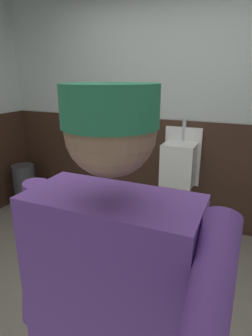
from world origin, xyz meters
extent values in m
cube|color=slate|center=(0.00, 0.00, -0.02)|extent=(4.96, 3.81, 0.04)
cube|color=silver|center=(0.00, 1.67, 1.37)|extent=(4.96, 0.12, 2.73)
cube|color=#382319|center=(0.00, 1.59, 0.61)|extent=(4.36, 0.03, 1.21)
cube|color=white|center=(0.10, 1.58, 0.83)|extent=(0.40, 0.05, 0.65)
cube|color=white|center=(0.10, 1.41, 0.78)|extent=(0.34, 0.30, 0.45)
cylinder|color=#B7BABF|center=(0.10, 1.57, 1.12)|extent=(0.04, 0.04, 0.24)
cylinder|color=#B7BABF|center=(0.10, 1.54, 0.28)|extent=(0.05, 0.05, 0.55)
cube|color=#60388C|center=(0.44, -0.87, 1.09)|extent=(0.49, 0.24, 0.58)
cylinder|color=#60388C|center=(0.15, -0.87, 1.10)|extent=(0.17, 0.09, 0.56)
sphere|color=#8C664C|center=(0.44, -0.87, 1.56)|extent=(0.24, 0.24, 0.24)
cylinder|color=#26724C|center=(0.44, -0.87, 1.62)|extent=(0.25, 0.25, 0.11)
cylinder|color=#38383D|center=(-1.89, 1.20, 0.29)|extent=(0.28, 0.28, 0.57)
camera|label=1|loc=(0.77, -1.51, 1.69)|focal=30.79mm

